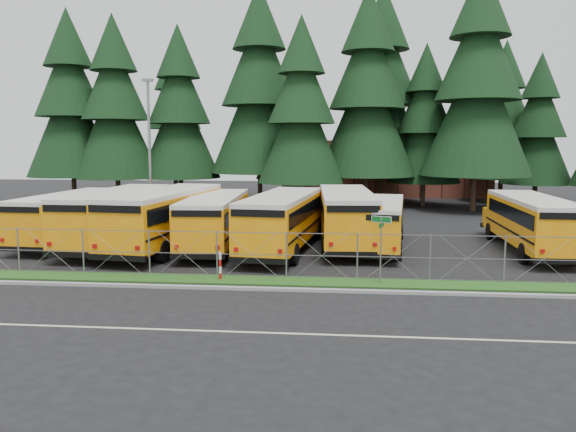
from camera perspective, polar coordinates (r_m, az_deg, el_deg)
The scene contains 30 objects.
ground at distance 25.00m, azimuth 2.35°, elevation -5.83°, with size 120.00×120.00×0.00m, color black.
curb at distance 21.98m, azimuth 1.91°, elevation -7.52°, with size 50.00×0.25×0.12m, color gray.
grass_verge at distance 23.34m, azimuth 2.12°, elevation -6.71°, with size 50.00×1.40×0.06m, color #153E11.
road_lane_line at distance 17.32m, azimuth 0.87°, elevation -11.87°, with size 50.00×0.12×0.01m, color beige.
chainlink_fence at distance 23.81m, azimuth 2.23°, elevation -4.03°, with size 44.00×0.10×2.00m, color gray, non-canonical shape.
brick_building at distance 64.53m, azimuth 9.68°, elevation 4.91°, with size 22.00×10.00×6.00m, color brown.
bus_0 at distance 34.72m, azimuth -21.05°, elevation -0.19°, with size 2.57×10.87×2.85m, color orange, non-canonical shape.
bus_1 at distance 32.63m, azimuth -16.70°, elevation -0.21°, with size 2.82×11.96×3.13m, color orange, non-canonical shape.
bus_2 at distance 31.20m, azimuth -12.06°, elevation -0.33°, with size 2.89×12.25×3.21m, color orange, non-canonical shape.
bus_3 at distance 30.93m, azimuth -7.29°, elevation -0.58°, with size 2.61×11.07×2.90m, color orange, non-canonical shape.
bus_4 at distance 29.78m, azimuth -0.41°, elevation -0.66°, with size 2.76×11.71×3.07m, color orange, non-canonical shape.
bus_5 at distance 31.48m, azimuth 5.88°, elevation -0.24°, with size 2.79×11.82×3.10m, color orange, non-canonical shape.
bus_6 at distance 30.81m, azimuth 9.38°, elevation -0.88°, with size 2.39×10.12×2.65m, color orange, non-canonical shape.
bus_east at distance 32.23m, azimuth 23.36°, elevation -0.78°, with size 2.64×11.18×2.93m, color orange, non-canonical shape.
street_sign at distance 22.95m, azimuth 9.43°, elevation -1.94°, with size 0.78×0.51×2.81m.
striped_bollard at distance 23.75m, azimuth -6.90°, elevation -5.10°, with size 0.11×0.11×1.20m, color #B20C0C.
light_standard at distance 40.89m, azimuth -13.89°, elevation 6.90°, with size 0.70×0.35×10.14m.
conifer_0 at distance 56.44m, azimuth -21.25°, elevation 10.24°, with size 8.12×8.12×17.96m, color black, non-canonical shape.
conifer_1 at distance 53.98m, azimuth -17.15°, elevation 10.18°, with size 7.79×7.79×17.24m, color black, non-canonical shape.
conifer_2 at distance 54.17m, azimuth -10.98°, elevation 10.04°, with size 7.52×7.52×16.62m, color black, non-canonical shape.
conifer_3 at distance 52.97m, azimuth -2.91°, elevation 12.14°, with size 9.12×9.12×20.17m, color black, non-canonical shape.
conifer_4 at distance 47.65m, azimuth 1.37°, elevation 10.31°, with size 7.34×7.34×16.23m, color black, non-canonical shape.
conifer_5 at distance 50.62m, azimuth 8.04°, elevation 11.75°, with size 8.68×8.68×19.20m, color black, non-canonical shape.
conifer_6 at distance 52.72m, azimuth 13.73°, elevation 8.92°, with size 6.59×6.59×14.58m, color black, non-canonical shape.
conifer_7 at distance 50.21m, azimuth 18.72°, elevation 12.14°, with size 9.21×9.21×20.37m, color black, non-canonical shape.
conifer_8 at distance 55.80m, azimuth 24.08°, elevation 7.97°, with size 6.21×6.21×13.74m, color black, non-canonical shape.
conifer_10 at distance 60.26m, azimuth -11.48°, elevation 9.37°, with size 7.16×7.16×15.83m, color black, non-canonical shape.
conifer_11 at distance 56.82m, azimuth 0.04°, elevation 9.03°, with size 6.61×6.61×14.62m, color black, non-canonical shape.
conifer_12 at distance 55.16m, azimuth 9.52°, elevation 12.01°, with size 9.24×9.24×20.44m, color black, non-canonical shape.
conifer_13 at distance 58.80m, azimuth 21.05°, elevation 8.91°, with size 7.00×7.00×15.48m, color black, non-canonical shape.
Camera 1 is at (1.30, -24.30, 5.74)m, focal length 35.00 mm.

